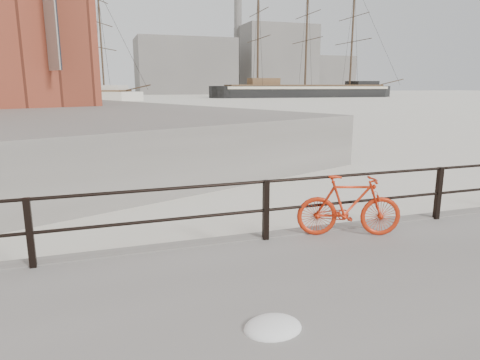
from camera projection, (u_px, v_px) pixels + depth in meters
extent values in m
imported|color=red|center=(349.00, 206.00, 7.14)|extent=(1.72, 0.81, 1.04)
ellipsoid|color=white|center=(273.00, 319.00, 4.45)|extent=(0.63, 0.49, 0.22)
cube|color=gray|center=(185.00, 67.00, 143.33)|extent=(32.00, 18.00, 18.00)
cube|color=gray|center=(276.00, 60.00, 158.15)|extent=(26.00, 20.00, 24.00)
cube|color=gray|center=(323.00, 75.00, 170.98)|extent=(20.00, 16.00, 14.00)
cylinder|color=gray|center=(238.00, 32.00, 156.58)|extent=(2.80, 2.80, 44.00)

